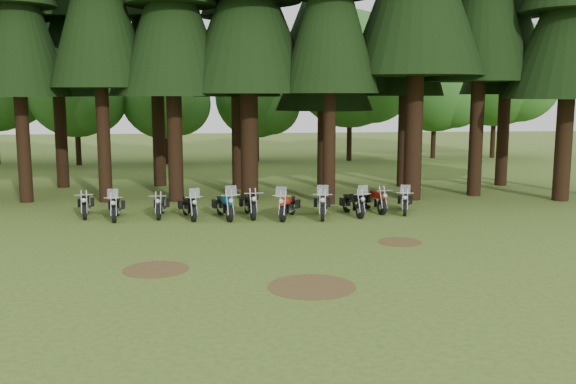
{
  "coord_description": "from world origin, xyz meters",
  "views": [
    {
      "loc": [
        -1.17,
        -19.17,
        4.71
      ],
      "look_at": [
        1.34,
        5.0,
        1.0
      ],
      "focal_mm": 40.0,
      "sensor_mm": 36.0,
      "label": 1
    }
  ],
  "objects_px": {
    "motorcycle_1": "(116,208)",
    "motorcycle_5": "(250,205)",
    "motorcycle_4": "(225,206)",
    "motorcycle_3": "(189,207)",
    "motorcycle_10": "(405,202)",
    "motorcycle_2": "(160,206)",
    "motorcycle_0": "(85,205)",
    "motorcycle_6": "(288,206)",
    "motorcycle_9": "(374,201)",
    "motorcycle_7": "(322,205)",
    "motorcycle_8": "(353,204)"
  },
  "relations": [
    {
      "from": "motorcycle_2",
      "to": "motorcycle_8",
      "type": "xyz_separation_m",
      "value": [
        7.51,
        -0.51,
        0.03
      ]
    },
    {
      "from": "motorcycle_3",
      "to": "motorcycle_6",
      "type": "height_order",
      "value": "motorcycle_6"
    },
    {
      "from": "motorcycle_5",
      "to": "motorcycle_8",
      "type": "bearing_deg",
      "value": -8.45
    },
    {
      "from": "motorcycle_7",
      "to": "motorcycle_5",
      "type": "bearing_deg",
      "value": 178.34
    },
    {
      "from": "motorcycle_10",
      "to": "motorcycle_0",
      "type": "bearing_deg",
      "value": -166.29
    },
    {
      "from": "motorcycle_4",
      "to": "motorcycle_6",
      "type": "distance_m",
      "value": 2.42
    },
    {
      "from": "motorcycle_0",
      "to": "motorcycle_2",
      "type": "distance_m",
      "value": 2.93
    },
    {
      "from": "motorcycle_10",
      "to": "motorcycle_3",
      "type": "bearing_deg",
      "value": -161.75
    },
    {
      "from": "motorcycle_5",
      "to": "motorcycle_1",
      "type": "bearing_deg",
      "value": 174.17
    },
    {
      "from": "motorcycle_3",
      "to": "motorcycle_5",
      "type": "bearing_deg",
      "value": -10.15
    },
    {
      "from": "motorcycle_5",
      "to": "motorcycle_6",
      "type": "relative_size",
      "value": 1.06
    },
    {
      "from": "motorcycle_1",
      "to": "motorcycle_10",
      "type": "xyz_separation_m",
      "value": [
        11.33,
        0.13,
        -0.01
      ]
    },
    {
      "from": "motorcycle_7",
      "to": "motorcycle_0",
      "type": "bearing_deg",
      "value": -178.88
    },
    {
      "from": "motorcycle_8",
      "to": "motorcycle_10",
      "type": "xyz_separation_m",
      "value": [
        2.17,
        0.32,
        -0.02
      ]
    },
    {
      "from": "motorcycle_3",
      "to": "motorcycle_8",
      "type": "relative_size",
      "value": 0.97
    },
    {
      "from": "motorcycle_0",
      "to": "motorcycle_10",
      "type": "xyz_separation_m",
      "value": [
        12.59,
        -0.54,
        -0.01
      ]
    },
    {
      "from": "motorcycle_0",
      "to": "motorcycle_1",
      "type": "xyz_separation_m",
      "value": [
        1.26,
        -0.67,
        0.01
      ]
    },
    {
      "from": "motorcycle_7",
      "to": "motorcycle_9",
      "type": "xyz_separation_m",
      "value": [
        2.28,
        1.0,
        -0.04
      ]
    },
    {
      "from": "motorcycle_1",
      "to": "motorcycle_9",
      "type": "xyz_separation_m",
      "value": [
        10.17,
        0.51,
        -0.0
      ]
    },
    {
      "from": "motorcycle_6",
      "to": "motorcycle_10",
      "type": "bearing_deg",
      "value": 27.58
    },
    {
      "from": "motorcycle_1",
      "to": "motorcycle_7",
      "type": "distance_m",
      "value": 7.9
    },
    {
      "from": "motorcycle_0",
      "to": "motorcycle_2",
      "type": "bearing_deg",
      "value": -15.96
    },
    {
      "from": "motorcycle_3",
      "to": "motorcycle_6",
      "type": "xyz_separation_m",
      "value": [
        3.75,
        -0.34,
        0.02
      ]
    },
    {
      "from": "motorcycle_6",
      "to": "motorcycle_7",
      "type": "height_order",
      "value": "motorcycle_7"
    },
    {
      "from": "motorcycle_8",
      "to": "motorcycle_9",
      "type": "relative_size",
      "value": 1.02
    },
    {
      "from": "motorcycle_4",
      "to": "motorcycle_3",
      "type": "bearing_deg",
      "value": 162.18
    },
    {
      "from": "motorcycle_2",
      "to": "motorcycle_6",
      "type": "height_order",
      "value": "motorcycle_6"
    },
    {
      "from": "motorcycle_8",
      "to": "motorcycle_3",
      "type": "bearing_deg",
      "value": 170.44
    },
    {
      "from": "motorcycle_1",
      "to": "motorcycle_6",
      "type": "bearing_deg",
      "value": -9.2
    },
    {
      "from": "motorcycle_1",
      "to": "motorcycle_3",
      "type": "xyz_separation_m",
      "value": [
        2.79,
        -0.18,
        0.0
      ]
    },
    {
      "from": "motorcycle_3",
      "to": "motorcycle_6",
      "type": "distance_m",
      "value": 3.76
    },
    {
      "from": "motorcycle_5",
      "to": "motorcycle_8",
      "type": "xyz_separation_m",
      "value": [
        4.05,
        -0.19,
        -0.02
      ]
    },
    {
      "from": "motorcycle_1",
      "to": "motorcycle_0",
      "type": "bearing_deg",
      "value": 147.23
    },
    {
      "from": "motorcycle_1",
      "to": "motorcycle_9",
      "type": "relative_size",
      "value": 1.0
    },
    {
      "from": "motorcycle_1",
      "to": "motorcycle_8",
      "type": "bearing_deg",
      "value": -5.82
    },
    {
      "from": "motorcycle_7",
      "to": "motorcycle_6",
      "type": "bearing_deg",
      "value": -170.32
    },
    {
      "from": "motorcycle_5",
      "to": "motorcycle_9",
      "type": "height_order",
      "value": "motorcycle_5"
    },
    {
      "from": "motorcycle_8",
      "to": "motorcycle_9",
      "type": "height_order",
      "value": "motorcycle_8"
    },
    {
      "from": "motorcycle_4",
      "to": "motorcycle_0",
      "type": "bearing_deg",
      "value": 156.81
    },
    {
      "from": "motorcycle_9",
      "to": "motorcycle_7",
      "type": "bearing_deg",
      "value": -167.38
    },
    {
      "from": "motorcycle_3",
      "to": "motorcycle_7",
      "type": "distance_m",
      "value": 5.1
    },
    {
      "from": "motorcycle_1",
      "to": "motorcycle_7",
      "type": "height_order",
      "value": "motorcycle_7"
    },
    {
      "from": "motorcycle_4",
      "to": "motorcycle_9",
      "type": "height_order",
      "value": "motorcycle_4"
    },
    {
      "from": "motorcycle_10",
      "to": "motorcycle_2",
      "type": "bearing_deg",
      "value": -164.96
    },
    {
      "from": "motorcycle_2",
      "to": "motorcycle_4",
      "type": "relative_size",
      "value": 0.89
    },
    {
      "from": "motorcycle_6",
      "to": "motorcycle_9",
      "type": "bearing_deg",
      "value": 35.78
    },
    {
      "from": "motorcycle_0",
      "to": "motorcycle_4",
      "type": "height_order",
      "value": "motorcycle_4"
    },
    {
      "from": "motorcycle_3",
      "to": "motorcycle_9",
      "type": "distance_m",
      "value": 7.4
    },
    {
      "from": "motorcycle_6",
      "to": "motorcycle_8",
      "type": "bearing_deg",
      "value": 27.08
    },
    {
      "from": "motorcycle_1",
      "to": "motorcycle_5",
      "type": "xyz_separation_m",
      "value": [
        5.12,
        -0.0,
        0.03
      ]
    }
  ]
}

